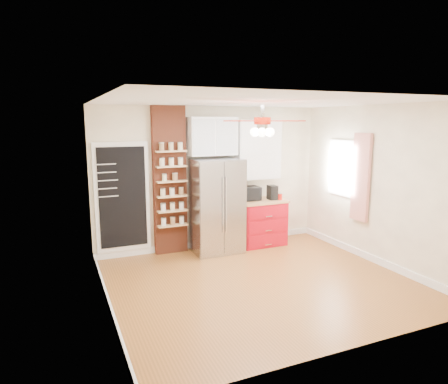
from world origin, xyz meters
name	(u,v)px	position (x,y,z in m)	size (l,w,h in m)	color
floor	(260,282)	(0.00, 0.00, 0.00)	(4.50, 4.50, 0.00)	brown
ceiling	(263,101)	(0.00, 0.00, 2.70)	(4.50, 4.50, 0.00)	white
wall_back	(211,178)	(0.00, 2.00, 1.35)	(4.50, 0.02, 2.70)	#FFF5CD
wall_front	(355,229)	(0.00, -2.00, 1.35)	(4.50, 0.02, 2.70)	#FFF5CD
wall_left	(103,208)	(-2.25, 0.00, 1.35)	(0.02, 4.00, 2.70)	#FFF5CD
wall_right	(378,186)	(2.25, 0.00, 1.35)	(0.02, 4.00, 2.70)	#FFF5CD
chalkboard	(122,197)	(-1.70, 1.96, 1.10)	(0.95, 0.05, 1.95)	white
brick_pillar	(170,181)	(-0.85, 1.92, 1.35)	(0.60, 0.16, 2.70)	brown
fridge	(216,206)	(-0.05, 1.63, 0.88)	(0.90, 0.70, 1.75)	#B0B0B5
upper_glass_cabinet	(212,136)	(-0.05, 1.82, 2.15)	(0.90, 0.35, 0.70)	white
red_cabinet	(261,222)	(0.92, 1.68, 0.45)	(0.94, 0.64, 0.90)	#AC0917
upper_shelf_unit	(258,150)	(0.92, 1.85, 1.88)	(0.90, 0.30, 1.15)	white
window	(343,168)	(2.23, 0.90, 1.55)	(0.04, 0.75, 1.05)	white
curtain	(361,177)	(2.18, 0.35, 1.45)	(0.06, 0.40, 1.55)	red
ceiling_fan	(262,121)	(0.00, 0.00, 2.42)	(1.40, 1.40, 0.44)	silver
toaster_oven	(247,194)	(0.65, 1.74, 1.03)	(0.48, 0.33, 0.27)	black
coffee_maker	(272,192)	(1.15, 1.64, 1.04)	(0.15, 0.22, 0.28)	black
canister_left	(280,197)	(1.26, 1.54, 0.96)	(0.09, 0.09, 0.12)	#B7120A
canister_right	(273,195)	(1.23, 1.74, 0.97)	(0.09, 0.09, 0.15)	#B70A28
pantry_jar_oats	(164,178)	(-0.98, 1.80, 1.43)	(0.08, 0.08, 0.12)	beige
pantry_jar_beans	(175,177)	(-0.79, 1.77, 1.43)	(0.10, 0.10, 0.12)	olive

